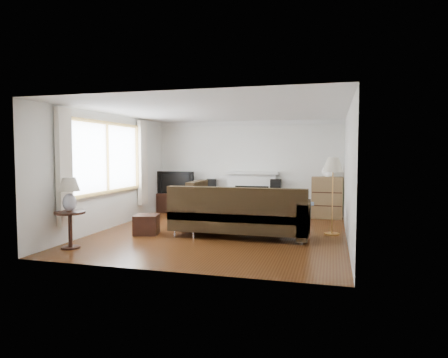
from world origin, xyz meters
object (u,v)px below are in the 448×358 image
(tv_stand, at_px, (177,203))
(floor_lamp, at_px, (332,196))
(bookshelf, at_px, (327,198))
(sectional_sofa, at_px, (240,213))
(side_table, at_px, (70,230))
(coffee_table, at_px, (257,213))

(tv_stand, relative_size, floor_lamp, 0.68)
(bookshelf, height_order, sectional_sofa, bookshelf)
(floor_lamp, height_order, side_table, floor_lamp)
(sectional_sofa, height_order, coffee_table, sectional_sofa)
(bookshelf, bearing_deg, tv_stand, -179.30)
(sectional_sofa, distance_m, floor_lamp, 1.90)
(sectional_sofa, bearing_deg, coffee_table, 88.38)
(side_table, bearing_deg, coffee_table, 51.29)
(coffee_table, xyz_separation_m, floor_lamp, (1.71, -0.92, 0.55))
(bookshelf, xyz_separation_m, side_table, (-4.24, -4.46, -0.20))
(side_table, bearing_deg, floor_lamp, 28.70)
(coffee_table, relative_size, floor_lamp, 0.75)
(sectional_sofa, xyz_separation_m, coffee_table, (0.04, 1.57, -0.24))
(bookshelf, xyz_separation_m, floor_lamp, (0.13, -2.07, 0.26))
(bookshelf, relative_size, coffee_table, 0.90)
(bookshelf, bearing_deg, floor_lamp, -86.39)
(tv_stand, bearing_deg, sectional_sofa, -48.06)
(coffee_table, distance_m, floor_lamp, 2.02)
(bookshelf, bearing_deg, side_table, -133.53)
(coffee_table, height_order, side_table, side_table)
(tv_stand, xyz_separation_m, bookshelf, (4.03, 0.05, 0.26))
(tv_stand, relative_size, coffee_table, 0.91)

